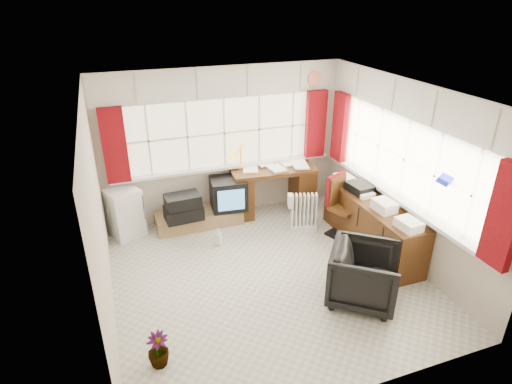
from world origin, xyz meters
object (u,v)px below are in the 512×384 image
mini_fridge (125,213)px  radiator (304,215)px  tv_bench (199,218)px  crt_tv (228,193)px  office_chair (364,275)px  desk_lamp (241,151)px  task_chair (339,203)px  desk (272,186)px  credenza (371,224)px

mini_fridge → radiator: bearing=-16.4°
tv_bench → crt_tv: size_ratio=2.28×
crt_tv → mini_fridge: (-1.65, 0.11, -0.11)m
office_chair → tv_bench: size_ratio=0.59×
desk_lamp → radiator: (0.75, -0.93, -0.87)m
radiator → task_chair: bearing=-31.1°
desk → tv_bench: size_ratio=1.06×
radiator → mini_fridge: bearing=163.6°
desk → office_chair: 2.64m
task_chair → mini_fridge: size_ratio=1.27×
radiator → credenza: (0.72, -0.80, 0.14)m
desk_lamp → task_chair: desk_lamp is taller
tv_bench → crt_tv: bearing=-3.3°
desk → desk_lamp: size_ratio=3.39×
task_chair → office_chair: size_ratio=1.21×
task_chair → radiator: (-0.47, 0.28, -0.27)m
credenza → tv_bench: bearing=146.3°
desk_lamp → credenza: size_ratio=0.22×
crt_tv → mini_fridge: bearing=176.2°
desk → task_chair: (0.70, -1.08, 0.07)m
desk_lamp → credenza: 2.39m
task_chair → crt_tv: (-1.52, 0.97, -0.02)m
desk → tv_bench: 1.36m
tv_bench → mini_fridge: (-1.15, 0.08, 0.27)m
crt_tv → credenza: bearing=-40.1°
office_chair → mini_fridge: 3.73m
crt_tv → desk: bearing=7.6°
desk_lamp → crt_tv: desk_lamp is taller
desk_lamp → mini_fridge: size_ratio=0.56×
task_chair → tv_bench: task_chair is taller
task_chair → office_chair: 1.65m
office_chair → tv_bench: office_chair is taller
task_chair → mini_fridge: (-3.17, 1.08, -0.13)m
crt_tv → task_chair: bearing=-32.6°
desk_lamp → task_chair: 1.82m
desk → desk_lamp: bearing=165.9°
credenza → mini_fridge: credenza is taller
desk_lamp → office_chair: 2.94m
tv_bench → crt_tv: (0.51, -0.03, 0.38)m
credenza → tv_bench: size_ratio=1.43×
task_chair → crt_tv: bearing=147.4°
credenza → crt_tv: (-1.77, 1.49, 0.11)m
radiator → tv_bench: radiator is taller
desk → radiator: size_ratio=2.35×
mini_fridge → credenza: bearing=-25.0°
desk → mini_fridge: size_ratio=1.89×
task_chair → tv_bench: 2.29m
desk → crt_tv: bearing=-172.4°
mini_fridge → desk: bearing=0.0°
task_chair → desk_lamp: bearing=135.2°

